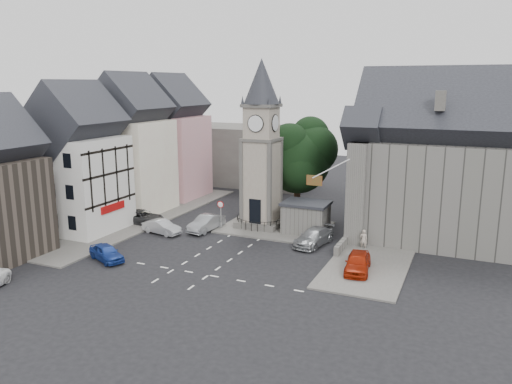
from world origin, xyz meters
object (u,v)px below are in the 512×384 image
at_px(stone_shelter, 306,218).
at_px(car_east_red, 358,263).
at_px(clock_tower, 261,145).
at_px(pedestrian, 364,240).
at_px(car_west_blue, 106,253).

bearing_deg(stone_shelter, car_east_red, -49.61).
height_order(clock_tower, car_east_red, clock_tower).
xyz_separation_m(stone_shelter, pedestrian, (6.00, -2.47, -0.66)).
bearing_deg(car_east_red, clock_tower, 136.85).
bearing_deg(car_west_blue, clock_tower, -4.02).
bearing_deg(car_east_red, pedestrian, 90.29).
relative_size(car_east_red, pedestrian, 2.49).
bearing_deg(stone_shelter, pedestrian, -22.41).
bearing_deg(car_west_blue, stone_shelter, -18.12).
xyz_separation_m(clock_tower, car_east_red, (11.50, -8.37, -7.37)).
bearing_deg(stone_shelter, car_west_blue, -132.45).
bearing_deg(car_east_red, stone_shelter, 123.27).
relative_size(stone_shelter, pedestrian, 2.42).
relative_size(stone_shelter, car_east_red, 0.97).
xyz_separation_m(clock_tower, pedestrian, (10.80, -2.96, -7.23)).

